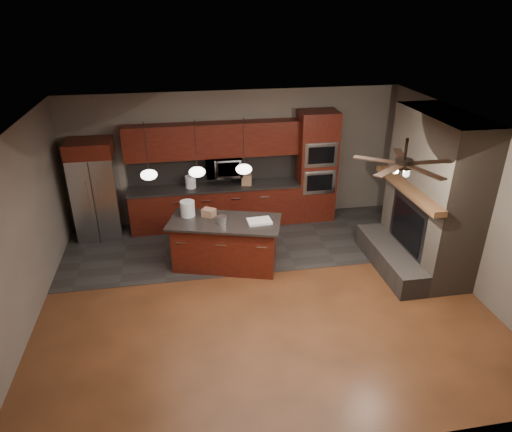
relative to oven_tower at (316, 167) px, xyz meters
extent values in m
plane|color=brown|center=(-1.70, -2.69, -1.19)|extent=(7.00, 7.00, 0.00)
cube|color=white|center=(-1.70, -2.69, 1.61)|extent=(7.00, 6.00, 0.02)
cube|color=#6F6559|center=(-1.70, 0.31, 0.21)|extent=(7.00, 0.02, 2.80)
cube|color=#6F6559|center=(1.80, -2.69, 0.21)|extent=(0.02, 6.00, 2.80)
cube|color=#6F6559|center=(-5.20, -2.69, 0.21)|extent=(0.02, 6.00, 2.80)
cube|color=#2D2C29|center=(-1.70, -0.89, -1.19)|extent=(7.00, 2.40, 0.01)
cube|color=brown|center=(1.40, -2.29, 0.21)|extent=(0.80, 2.00, 2.80)
cube|color=#423B36|center=(0.75, -2.29, -0.99)|extent=(0.50, 2.00, 0.40)
cube|color=#2D2D30|center=(1.02, -2.29, -0.37)|extent=(0.05, 1.20, 0.95)
cube|color=black|center=(1.00, -2.29, -0.37)|extent=(0.02, 1.00, 0.75)
cube|color=brown|center=(0.90, -2.29, 0.36)|extent=(0.22, 2.10, 0.10)
cube|color=#551F0F|center=(-2.18, 0.01, -0.76)|extent=(3.55, 0.60, 0.86)
cube|color=black|center=(-2.18, 0.01, -0.31)|extent=(3.59, 0.64, 0.04)
cube|color=black|center=(-2.18, 0.29, 0.01)|extent=(3.55, 0.03, 0.60)
cube|color=#551F0F|center=(-2.18, 0.13, 0.66)|extent=(3.55, 0.35, 0.70)
cube|color=#551F0F|center=(0.00, 0.01, 0.00)|extent=(0.80, 0.60, 2.38)
cube|color=silver|center=(0.00, -0.30, -0.24)|extent=(0.70, 0.03, 0.52)
cube|color=black|center=(0.00, -0.32, -0.24)|extent=(0.55, 0.02, 0.35)
cube|color=silver|center=(0.00, -0.30, 0.36)|extent=(0.70, 0.03, 0.52)
cube|color=black|center=(0.00, -0.32, 0.36)|extent=(0.55, 0.02, 0.35)
imported|color=silver|center=(-1.98, 0.06, 0.11)|extent=(0.73, 0.41, 0.50)
cube|color=silver|center=(-4.55, -0.07, -0.33)|extent=(0.86, 0.72, 1.72)
cube|color=#2D2D30|center=(-4.55, -0.44, -0.33)|extent=(0.02, 0.02, 1.70)
cube|color=silver|center=(-4.65, -0.45, -0.28)|extent=(0.03, 0.03, 0.86)
cube|color=silver|center=(-4.45, -0.45, -0.28)|extent=(0.03, 0.03, 0.86)
cube|color=#551F0F|center=(-4.55, -0.08, 0.68)|extent=(0.86, 0.72, 0.30)
cube|color=#551F0F|center=(-2.17, -1.72, -0.75)|extent=(1.94, 1.22, 0.88)
cube|color=black|center=(-2.17, -1.72, -0.29)|extent=(2.12, 1.41, 0.04)
cylinder|color=silver|center=(-2.79, -1.39, -0.13)|extent=(0.31, 0.31, 0.28)
cylinder|color=silver|center=(-2.21, -1.78, -0.21)|extent=(0.25, 0.25, 0.12)
cube|color=white|center=(-1.57, -1.87, -0.25)|extent=(0.43, 0.31, 0.04)
cube|color=#9B6C50|center=(-2.42, -1.48, -0.20)|extent=(0.28, 0.26, 0.14)
cylinder|color=white|center=(-2.67, 0.01, -0.17)|extent=(0.28, 0.28, 0.25)
cube|color=#A47854|center=(-1.51, -0.04, -0.18)|extent=(0.24, 0.20, 0.23)
cylinder|color=black|center=(-3.35, -1.99, 1.22)|extent=(0.01, 0.01, 0.78)
ellipsoid|color=white|center=(-3.35, -1.99, 0.77)|extent=(0.26, 0.26, 0.16)
cylinder|color=black|center=(-2.60, -1.99, 1.22)|extent=(0.01, 0.01, 0.78)
ellipsoid|color=white|center=(-2.60, -1.99, 0.77)|extent=(0.26, 0.26, 0.16)
cylinder|color=black|center=(-1.85, -1.99, 1.22)|extent=(0.01, 0.01, 0.78)
ellipsoid|color=white|center=(-1.85, -1.99, 0.77)|extent=(0.26, 0.26, 0.16)
cylinder|color=black|center=(0.10, -3.49, 1.46)|extent=(0.04, 0.04, 0.30)
cylinder|color=black|center=(0.10, -3.49, 1.26)|extent=(0.24, 0.24, 0.12)
cube|color=#341E14|center=(0.48, -3.49, 1.26)|extent=(0.60, 0.12, 0.01)
cube|color=#341E14|center=(0.22, -3.13, 1.26)|extent=(0.30, 0.61, 0.01)
cube|color=#341E14|center=(-0.21, -3.27, 1.26)|extent=(0.56, 0.45, 0.01)
cube|color=#341E14|center=(-0.21, -3.72, 1.26)|extent=(0.56, 0.45, 0.01)
cube|color=#341E14|center=(0.22, -3.85, 1.26)|extent=(0.30, 0.61, 0.01)
camera|label=1|loc=(-2.85, -8.87, 3.28)|focal=32.00mm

